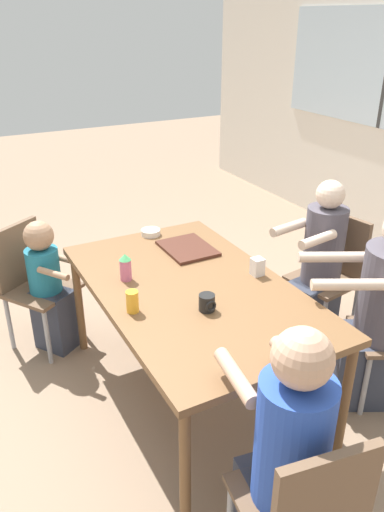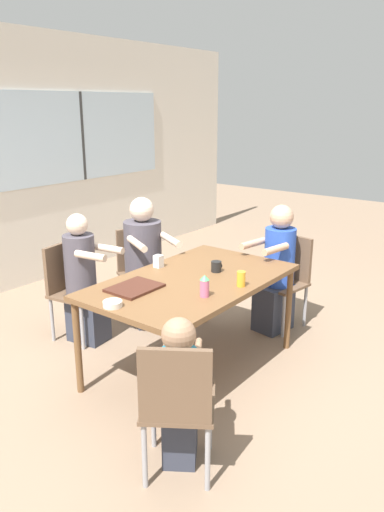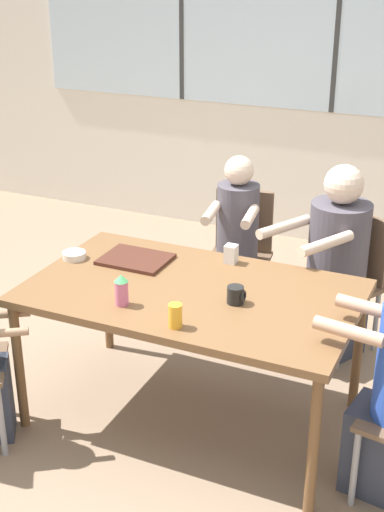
{
  "view_description": "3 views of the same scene",
  "coord_description": "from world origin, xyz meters",
  "px_view_note": "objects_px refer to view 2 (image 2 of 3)",
  "views": [
    {
      "loc": [
        2.08,
        -1.1,
        2.07
      ],
      "look_at": [
        0.0,
        0.0,
        0.93
      ],
      "focal_mm": 35.0,
      "sensor_mm": 36.0,
      "label": 1
    },
    {
      "loc": [
        -2.81,
        -2.16,
        2.02
      ],
      "look_at": [
        0.0,
        0.0,
        0.93
      ],
      "focal_mm": 35.0,
      "sensor_mm": 36.0,
      "label": 2
    },
    {
      "loc": [
        1.31,
        -2.89,
        2.31
      ],
      "look_at": [
        0.0,
        0.0,
        0.93
      ],
      "focal_mm": 50.0,
      "sensor_mm": 36.0,
      "label": 3
    }
  ],
  "objects_px": {
    "juice_glass": "(241,279)",
    "person_woman_green_shirt": "(84,284)",
    "chair_for_woman_green_shirt": "(70,283)",
    "milk_carton_small": "(158,261)",
    "person_man_teal_shirt": "(145,267)",
    "sippy_cup": "(205,286)",
    "person_toddler": "(180,394)",
    "coffee_mug": "(216,266)",
    "chair_for_man_blue_shirt": "(287,273)",
    "chair_for_toddler": "(177,400)",
    "chair_for_man_teal_shirt": "(139,265)",
    "person_man_blue_shirt": "(277,273)",
    "bowl_white_shallow": "(113,304)"
  },
  "relations": [
    {
      "from": "person_toddler",
      "to": "person_woman_green_shirt",
      "type": "bearing_deg",
      "value": 122.54
    },
    {
      "from": "juice_glass",
      "to": "person_woman_green_shirt",
      "type": "bearing_deg",
      "value": 100.1
    },
    {
      "from": "chair_for_toddler",
      "to": "person_man_blue_shirt",
      "type": "distance_m",
      "value": 2.14
    },
    {
      "from": "coffee_mug",
      "to": "person_toddler",
      "type": "bearing_deg",
      "value": -154.46
    },
    {
      "from": "chair_for_man_teal_shirt",
      "to": "chair_for_woman_green_shirt",
      "type": "bearing_deg",
      "value": 18.16
    },
    {
      "from": "coffee_mug",
      "to": "person_woman_green_shirt",
      "type": "bearing_deg",
      "value": 110.7
    },
    {
      "from": "chair_for_toddler",
      "to": "person_man_teal_shirt",
      "type": "bearing_deg",
      "value": 103.37
    },
    {
      "from": "chair_for_man_teal_shirt",
      "to": "sippy_cup",
      "type": "distance_m",
      "value": 1.63
    },
    {
      "from": "milk_carton_small",
      "to": "person_man_blue_shirt",
      "type": "bearing_deg",
      "value": -28.64
    },
    {
      "from": "person_woman_green_shirt",
      "to": "milk_carton_small",
      "type": "relative_size",
      "value": 11.33
    },
    {
      "from": "chair_for_woman_green_shirt",
      "to": "milk_carton_small",
      "type": "relative_size",
      "value": 8.45
    },
    {
      "from": "person_woman_green_shirt",
      "to": "juice_glass",
      "type": "xyz_separation_m",
      "value": [
        0.26,
        -1.43,
        0.28
      ]
    },
    {
      "from": "person_man_teal_shirt",
      "to": "sippy_cup",
      "type": "xyz_separation_m",
      "value": [
        -0.72,
        -1.23,
        0.3
      ]
    },
    {
      "from": "chair_for_man_blue_shirt",
      "to": "chair_for_man_teal_shirt",
      "type": "bearing_deg",
      "value": 35.68
    },
    {
      "from": "chair_for_man_blue_shirt",
      "to": "chair_for_toddler",
      "type": "height_order",
      "value": "same"
    },
    {
      "from": "juice_glass",
      "to": "milk_carton_small",
      "type": "xyz_separation_m",
      "value": [
        -0.03,
        0.76,
        -0.01
      ]
    },
    {
      "from": "chair_for_man_teal_shirt",
      "to": "person_woman_green_shirt",
      "type": "relative_size",
      "value": 0.75
    },
    {
      "from": "chair_for_man_blue_shirt",
      "to": "person_man_teal_shirt",
      "type": "height_order",
      "value": "person_man_teal_shirt"
    },
    {
      "from": "person_man_blue_shirt",
      "to": "coffee_mug",
      "type": "distance_m",
      "value": 0.85
    },
    {
      "from": "chair_for_toddler",
      "to": "person_man_blue_shirt",
      "type": "height_order",
      "value": "person_man_blue_shirt"
    },
    {
      "from": "chair_for_man_teal_shirt",
      "to": "coffee_mug",
      "type": "xyz_separation_m",
      "value": [
        -0.31,
        -1.14,
        0.29
      ]
    },
    {
      "from": "person_man_teal_shirt",
      "to": "coffee_mug",
      "type": "relative_size",
      "value": 13.68
    },
    {
      "from": "sippy_cup",
      "to": "person_toddler",
      "type": "bearing_deg",
      "value": -154.91
    },
    {
      "from": "chair_for_toddler",
      "to": "juice_glass",
      "type": "relative_size",
      "value": 7.6
    },
    {
      "from": "chair_for_woman_green_shirt",
      "to": "sippy_cup",
      "type": "height_order",
      "value": "sippy_cup"
    },
    {
      "from": "person_man_blue_shirt",
      "to": "bowl_white_shallow",
      "type": "distance_m",
      "value": 1.83
    },
    {
      "from": "chair_for_toddler",
      "to": "juice_glass",
      "type": "bearing_deg",
      "value": 71.6
    },
    {
      "from": "person_woman_green_shirt",
      "to": "bowl_white_shallow",
      "type": "distance_m",
      "value": 1.16
    },
    {
      "from": "person_man_blue_shirt",
      "to": "coffee_mug",
      "type": "xyz_separation_m",
      "value": [
        -0.8,
        0.11,
        0.25
      ]
    },
    {
      "from": "person_toddler",
      "to": "coffee_mug",
      "type": "height_order",
      "value": "person_toddler"
    },
    {
      "from": "chair_for_toddler",
      "to": "person_toddler",
      "type": "xyz_separation_m",
      "value": [
        0.13,
        0.09,
        -0.06
      ]
    },
    {
      "from": "chair_for_man_teal_shirt",
      "to": "juice_glass",
      "type": "height_order",
      "value": "juice_glass"
    },
    {
      "from": "chair_for_woman_green_shirt",
      "to": "person_woman_green_shirt",
      "type": "distance_m",
      "value": 0.16
    },
    {
      "from": "coffee_mug",
      "to": "chair_for_man_blue_shirt",
      "type": "bearing_deg",
      "value": -8.12
    },
    {
      "from": "chair_for_man_blue_shirt",
      "to": "person_woman_green_shirt",
      "type": "height_order",
      "value": "person_woman_green_shirt"
    },
    {
      "from": "chair_for_toddler",
      "to": "sippy_cup",
      "type": "distance_m",
      "value": 0.94
    },
    {
      "from": "coffee_mug",
      "to": "chair_for_woman_green_shirt",
      "type": "bearing_deg",
      "value": 109.3
    },
    {
      "from": "person_man_blue_shirt",
      "to": "person_man_teal_shirt",
      "type": "height_order",
      "value": "person_man_teal_shirt"
    },
    {
      "from": "juice_glass",
      "to": "chair_for_toddler",
      "type": "bearing_deg",
      "value": -164.68
    },
    {
      "from": "person_toddler",
      "to": "milk_carton_small",
      "type": "distance_m",
      "value": 1.41
    },
    {
      "from": "milk_carton_small",
      "to": "person_toddler",
      "type": "bearing_deg",
      "value": -134.07
    },
    {
      "from": "chair_for_man_teal_shirt",
      "to": "juice_glass",
      "type": "xyz_separation_m",
      "value": [
        -0.48,
        -1.47,
        0.3
      ]
    },
    {
      "from": "person_man_teal_shirt",
      "to": "person_toddler",
      "type": "distance_m",
      "value": 2.07
    },
    {
      "from": "person_woman_green_shirt",
      "to": "sippy_cup",
      "type": "xyz_separation_m",
      "value": [
        -0.07,
        -1.34,
        0.31
      ]
    },
    {
      "from": "chair_for_woman_green_shirt",
      "to": "chair_for_toddler",
      "type": "relative_size",
      "value": 1.0
    },
    {
      "from": "person_woman_green_shirt",
      "to": "person_man_blue_shirt",
      "type": "distance_m",
      "value": 1.72
    },
    {
      "from": "chair_for_toddler",
      "to": "person_woman_green_shirt",
      "type": "bearing_deg",
      "value": 120.05
    },
    {
      "from": "chair_for_woman_green_shirt",
      "to": "bowl_white_shallow",
      "type": "relative_size",
      "value": 6.7
    },
    {
      "from": "chair_for_man_blue_shirt",
      "to": "person_man_teal_shirt",
      "type": "xyz_separation_m",
      "value": [
        -0.73,
        1.13,
        0.03
      ]
    },
    {
      "from": "chair_for_man_blue_shirt",
      "to": "juice_glass",
      "type": "height_order",
      "value": "juice_glass"
    }
  ]
}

